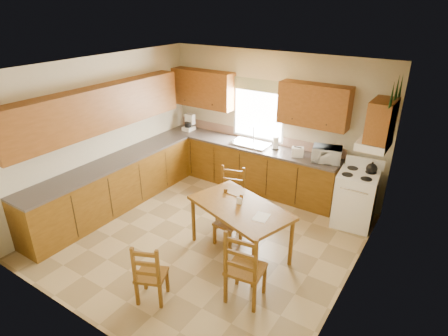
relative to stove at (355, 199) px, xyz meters
The scene contains 35 objects.
floor 2.58m from the stove, 137.86° to the right, with size 4.50×4.50×0.00m, color #A1885A.
ceiling 3.38m from the stove, 137.86° to the right, with size 4.50×4.50×0.00m, color olive.
wall_left 4.55m from the stove, 157.62° to the right, with size 4.50×4.50×0.00m, color beige.
wall_right 1.95m from the stove, 77.73° to the right, with size 4.50×4.50×0.00m, color beige.
wall_back 2.15m from the stove, 163.72° to the left, with size 4.50×4.50×0.00m, color beige.
wall_front 4.46m from the stove, 115.45° to the right, with size 4.50×4.50×0.00m, color beige.
lower_cab_back 2.27m from the stove, behind, with size 3.75×0.60×0.88m, color brown.
lower_cab_left 4.25m from the stove, 154.21° to the right, with size 0.60×3.60×0.88m, color brown.
counter_back 2.31m from the stove, behind, with size 3.75×0.63×0.04m, color #4C4442.
counter_left 4.28m from the stove, 154.21° to the right, with size 0.63×3.60×0.04m, color #4C4442.
backsplash 2.38m from the stove, 166.56° to the left, with size 3.75×0.01×0.18m, color #9F7863.
upper_cab_back_left 3.72m from the stove, behind, with size 1.41×0.33×0.75m, color brown.
upper_cab_back_right 1.77m from the stove, 159.32° to the left, with size 1.25×0.33×0.75m, color brown.
upper_cab_left 4.59m from the stove, 154.98° to the right, with size 0.33×3.60×0.75m, color brown.
upper_cab_stove 1.45m from the stove, 14.30° to the right, with size 0.33×0.62×0.62m, color brown.
range_hood 1.07m from the stove, 18.77° to the right, with size 0.44×0.62×0.12m, color white.
window_frame 2.49m from the stove, 166.61° to the left, with size 1.13×0.02×1.18m, color white.
window_pane 2.49m from the stove, 166.73° to the left, with size 1.05×0.01×1.10m, color white.
window_valance 2.74m from the stove, 167.36° to the left, with size 1.19×0.01×0.24m, color #4B6537.
sink_basin 2.25m from the stove, behind, with size 0.75×0.45×0.04m, color silver.
pine_decal_a 1.98m from the stove, 48.35° to the right, with size 0.22×0.22×0.36m, color #174116.
pine_decal_b 1.98m from the stove, ahead, with size 0.22×0.22×0.36m, color #174116.
pine_decal_c 1.96m from the stove, 39.19° to the left, with size 0.22×0.22×0.36m, color #174116.
stove is the anchor object (origin of this frame).
coffeemaker 3.82m from the stove, behind, with size 0.22×0.26×0.37m, color white.
paper_towel 1.78m from the stove, behind, with size 0.11×0.11×0.25m, color white.
toaster 1.30m from the stove, behind, with size 0.21×0.14×0.18m, color white.
microwave 0.91m from the stove, 158.94° to the left, with size 0.46×0.33×0.28m, color white.
dining_table 2.13m from the stove, 124.55° to the right, with size 1.50×0.86×0.80m, color brown.
chair_near_left 3.61m from the stove, 117.08° to the right, with size 0.36×0.35×0.87m, color brown.
chair_near_right 2.63m from the stove, 104.27° to the right, with size 0.45×0.43×1.07m, color brown.
chair_far_left 2.11m from the stove, 145.29° to the right, with size 0.43×0.41×1.01m, color brown.
chair_far_right 2.23m from the stove, 131.59° to the right, with size 0.36×0.34×0.86m, color brown.
table_paper 2.05m from the stove, 113.77° to the right, with size 0.20×0.26×0.00m, color white.
table_card 2.16m from the stove, 126.28° to the right, with size 0.08×0.02×0.11m, color white.
Camera 1 is at (3.06, -4.13, 3.57)m, focal length 30.00 mm.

